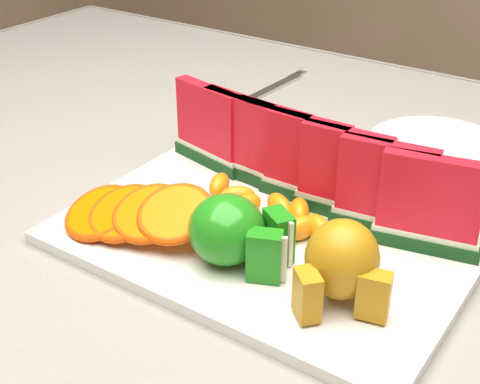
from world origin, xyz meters
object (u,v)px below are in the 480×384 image
Objects in this scene: side_plate at (438,147)px; fork at (271,89)px; platter at (272,231)px; apple_cluster at (234,232)px; pear_cluster at (342,263)px.

fork is (-0.29, 0.06, -0.00)m from side_plate.
platter is at bearing -58.00° from fork.
side_plate is at bearing 79.63° from apple_cluster.
pear_cluster reaches higher than fork.
fork is at bearing 128.12° from pear_cluster.
pear_cluster reaches higher than side_plate.
apple_cluster reaches higher than fork.
platter is 0.14m from pear_cluster.
pear_cluster is at bearing 2.18° from apple_cluster.
pear_cluster is at bearing -51.88° from fork.
platter is 1.68× the size of side_plate.
side_plate is 0.30m from fork.
pear_cluster reaches higher than apple_cluster.
apple_cluster is at bearing -87.48° from platter.
pear_cluster is 0.41× the size of side_plate.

